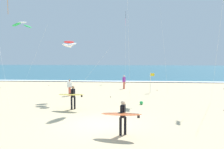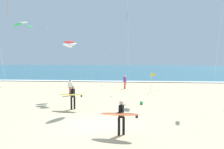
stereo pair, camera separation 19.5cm
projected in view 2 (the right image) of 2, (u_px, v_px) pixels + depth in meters
The scene contains 12 objects.
ground_plane at pixel (99, 124), 13.96m from camera, with size 160.00×160.00×0.00m, color #D1BA8E.
ocean_water at pixel (127, 70), 65.88m from camera, with size 160.00×60.00×0.08m, color #2D6075.
shoreline_foam at pixel (121, 81), 36.39m from camera, with size 160.00×1.41×0.01m, color white.
surfer_lead at pixel (72, 95), 17.66m from camera, with size 2.00×1.08×1.71m.
surfer_trailing at pixel (120, 115), 11.85m from camera, with size 2.03×1.08×1.71m.
kite_arc_scarlet_mid at pixel (69, 44), 20.99m from camera, with size 4.30×3.00×5.12m.
kite_arc_ivory_far at pixel (24, 25), 32.33m from camera, with size 4.80×3.00×8.28m.
kite_diamond_charcoal_low at pixel (127, 18), 36.18m from camera, with size 0.15×3.87×10.37m.
bystander_purple_top at pixel (125, 82), 28.75m from camera, with size 0.35×0.40×1.59m.
bystander_white_top at pixel (70, 87), 23.80m from camera, with size 0.50×0.22×1.59m.
lifeguard_flag at pixel (151, 81), 25.56m from camera, with size 0.44×0.05×2.10m.
beach_ball at pixel (141, 103), 19.55m from camera, with size 0.28×0.28×0.28m, color green.
Camera 2 is at (1.98, -13.58, 3.89)m, focal length 39.68 mm.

